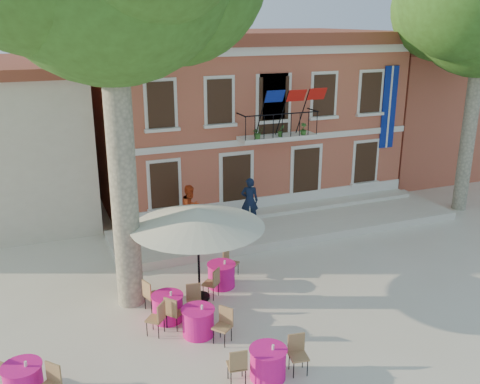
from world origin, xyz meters
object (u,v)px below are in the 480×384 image
pedestrian_orange (191,208)px  cafe_table_3 (168,306)px  patio_umbrella (198,218)px  cafe_table_4 (221,274)px  pedestrian_navy (250,201)px  cafe_table_0 (198,321)px  cafe_table_1 (268,362)px  cafe_table_2 (23,379)px

pedestrian_orange → cafe_table_3: (-2.31, -5.41, -0.78)m
patio_umbrella → cafe_table_4: patio_umbrella is taller
pedestrian_navy → cafe_table_0: size_ratio=1.06×
cafe_table_3 → patio_umbrella: bearing=35.0°
pedestrian_orange → cafe_table_3: bearing=-146.7°
cafe_table_1 → cafe_table_2: size_ratio=1.16×
pedestrian_orange → cafe_table_1: (-0.77, -8.74, -0.79)m
cafe_table_1 → cafe_table_3: same height
cafe_table_1 → cafe_table_0: bearing=112.8°
cafe_table_2 → cafe_table_3: bearing=26.5°
pedestrian_orange → cafe_table_2: 9.53m
patio_umbrella → cafe_table_2: bearing=-151.3°
cafe_table_0 → cafe_table_4: same height
cafe_table_1 → cafe_table_4: 4.66m
pedestrian_navy → pedestrian_orange: (-2.39, 0.08, -0.02)m
pedestrian_orange → cafe_table_3: pedestrian_orange is taller
pedestrian_navy → cafe_table_4: (-2.64, -4.02, -0.81)m
cafe_table_1 → cafe_table_3: bearing=114.8°
pedestrian_orange → cafe_table_0: size_ratio=1.03×
cafe_table_0 → cafe_table_3: size_ratio=0.96×
pedestrian_navy → cafe_table_2: pedestrian_navy is taller
cafe_table_3 → cafe_table_0: bearing=-60.8°
patio_umbrella → cafe_table_3: (-1.19, -0.83, -2.17)m
cafe_table_1 → cafe_table_3: size_ratio=1.06×
pedestrian_navy → patio_umbrella: bearing=73.9°
cafe_table_4 → cafe_table_3: bearing=-147.7°
pedestrian_navy → cafe_table_2: bearing=62.3°
pedestrian_navy → pedestrian_orange: size_ratio=1.03×
pedestrian_orange → cafe_table_2: pedestrian_orange is taller
cafe_table_0 → cafe_table_1: 2.51m
cafe_table_0 → cafe_table_3: same height
cafe_table_3 → cafe_table_4: (2.06, 1.30, -0.01)m
pedestrian_navy → cafe_table_3: size_ratio=1.01×
cafe_table_1 → cafe_table_2: bearing=164.8°
cafe_table_0 → cafe_table_4: bearing=57.3°
cafe_table_0 → cafe_table_1: (0.97, -2.32, 0.00)m
patio_umbrella → cafe_table_0: 2.92m
pedestrian_navy → cafe_table_1: (-3.16, -8.65, -0.81)m
cafe_table_2 → cafe_table_4: bearing=28.6°
cafe_table_4 → cafe_table_0: bearing=-122.7°
pedestrian_navy → cafe_table_4: bearing=78.7°
patio_umbrella → cafe_table_0: patio_umbrella is taller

